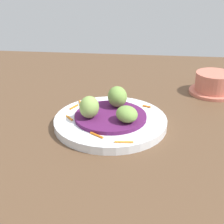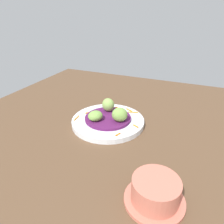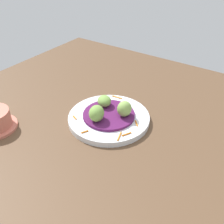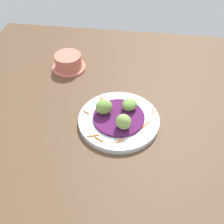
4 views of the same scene
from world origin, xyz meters
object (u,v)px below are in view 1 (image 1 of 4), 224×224
guac_scoop_center (127,114)px  terracotta_bowl (213,84)px  guac_scoop_left (89,107)px  guac_scoop_right (115,97)px  main_plate (111,122)px

guac_scoop_center → terracotta_bowl: bearing=-131.5°
guac_scoop_left → guac_scoop_right: 7.98cm
main_plate → guac_scoop_center: 5.71cm
guac_scoop_center → terracotta_bowl: (-21.55, -24.37, -1.59)cm
main_plate → guac_scoop_right: 6.13cm
main_plate → guac_scoop_center: size_ratio=5.09×
main_plate → terracotta_bowl: 33.23cm
guac_scoop_center → guac_scoop_left: bearing=-7.4°
guac_scoop_left → terracotta_bowl: (-29.47, -23.34, -2.30)cm
main_plate → guac_scoop_left: size_ratio=5.17×
main_plate → guac_scoop_center: bearing=142.6°
guac_scoop_right → guac_scoop_center: bearing=112.6°
main_plate → guac_scoop_left: 6.15cm
main_plate → guac_scoop_left: guac_scoop_left is taller
main_plate → guac_scoop_right: bearing=-97.4°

